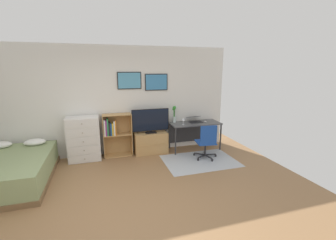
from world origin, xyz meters
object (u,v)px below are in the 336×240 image
Objects in this scene: bookshelf at (114,132)px; bamboo_vase at (174,113)px; tv_stand at (151,143)px; desk at (194,127)px; bed at (8,171)px; laptop at (195,120)px; computer_mouse at (205,122)px; office_chair at (207,141)px; television at (151,121)px; wine_glass at (183,120)px; dresser at (84,139)px.

bamboo_vase is at bearing 2.13° from bookshelf.
desk is at bearing -0.50° from tv_stand.
bed is 4.47× the size of bamboo_vase.
laptop is 0.92× the size of bamboo_vase.
office_chair is at bearing -112.61° from computer_mouse.
office_chair reaches higher than bed.
wine_glass is (0.82, -0.17, 0.02)m from television.
bamboo_vase reaches higher than tv_stand.
office_chair is 8.27× the size of computer_mouse.
tv_stand is at bearing -3.46° from bookshelf.
bookshelf is at bearing 22.56° from bed.
bookshelf is (0.71, 0.07, 0.08)m from dresser.
dresser is 2.34m from bamboo_vase.
dresser is (1.34, 0.78, 0.27)m from bed.
computer_mouse is at bearing -4.51° from tv_stand.
tv_stand is (2.96, 0.80, 0.01)m from bed.
television reaches higher than desk.
bed is at bearing -169.28° from desk.
bookshelf is at bearing 175.89° from computer_mouse.
dresser is 1.64m from tv_stand.
dresser is at bearing 30.29° from bed.
laptop is at bearing 38.23° from desk.
wine_glass reaches higher than bed.
tv_stand is at bearing 153.23° from office_chair.
dresser reaches higher than tv_stand.
office_chair is 1.93× the size of bamboo_vase.
wine_glass is at bearing -4.08° from dresser.
tv_stand is 1.24m from desk.
wine_glass reaches higher than computer_mouse.
desk is 12.81× the size of computer_mouse.
office_chair is at bearing -33.11° from television.
dresser is 1.23× the size of office_chair.
television is (1.62, -0.01, 0.33)m from dresser.
wine_glass is (1.72, -0.24, 0.26)m from bookshelf.
desk is 0.81m from office_chair.
dresser reaches higher than desk.
bamboo_vase is (1.58, 0.06, 0.38)m from bookshelf.
bed is 4.16m from office_chair.
bookshelf is at bearing 176.54° from tv_stand.
bed is 4.24m from desk.
office_chair is at bearing -97.40° from laptop.
bamboo_vase is (-0.52, 0.12, 0.39)m from desk.
television is at bearing -168.65° from bamboo_vase.
tv_stand is at bearing 0.53° from dresser.
office_chair is at bearing -15.64° from dresser.
laptop is 0.59m from bamboo_vase.
office_chair reaches higher than desk.
desk is 7.40× the size of wine_glass.
desk is 0.34m from computer_mouse.
bamboo_vase reaches higher than bed.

